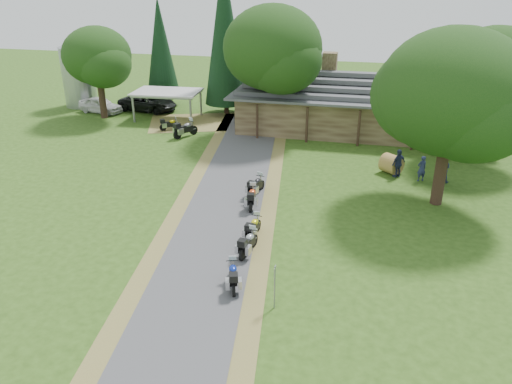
% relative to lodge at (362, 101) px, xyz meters
% --- Properties ---
extents(ground, '(120.00, 120.00, 0.00)m').
position_rel_lodge_xyz_m(ground, '(-6.00, -24.00, -2.45)').
color(ground, '#2C4A14').
rests_on(ground, ground).
extents(driveway, '(51.95, 51.95, 0.00)m').
position_rel_lodge_xyz_m(driveway, '(-6.50, -20.00, -2.45)').
color(driveway, '#464649').
rests_on(driveway, ground).
extents(lodge, '(21.40, 9.40, 4.90)m').
position_rel_lodge_xyz_m(lodge, '(0.00, 0.00, 0.00)').
color(lodge, '#4E3B28').
rests_on(lodge, ground).
extents(silo, '(3.23, 3.23, 6.24)m').
position_rel_lodge_xyz_m(silo, '(-27.68, 2.02, 0.67)').
color(silo, gray).
rests_on(silo, ground).
extents(carport, '(6.12, 4.29, 2.54)m').
position_rel_lodge_xyz_m(carport, '(-17.32, -0.49, -1.18)').
color(carport, silver).
rests_on(carport, ground).
extents(car_white_sedan, '(3.54, 5.99, 1.87)m').
position_rel_lodge_xyz_m(car_white_sedan, '(-24.42, -0.05, -1.52)').
color(car_white_sedan, silver).
rests_on(car_white_sedan, ground).
extents(car_dark_suv, '(3.42, 6.47, 2.37)m').
position_rel_lodge_xyz_m(car_dark_suv, '(-20.35, 1.74, -1.27)').
color(car_dark_suv, black).
rests_on(car_dark_suv, ground).
extents(motorcycle_row_a, '(1.07, 1.83, 1.19)m').
position_rel_lodge_xyz_m(motorcycle_row_a, '(-4.22, -24.95, -1.85)').
color(motorcycle_row_a, navy).
rests_on(motorcycle_row_a, ground).
extents(motorcycle_row_b, '(0.85, 1.87, 1.23)m').
position_rel_lodge_xyz_m(motorcycle_row_b, '(-4.26, -22.12, -1.84)').
color(motorcycle_row_b, '#989B9F').
rests_on(motorcycle_row_b, ground).
extents(motorcycle_row_c, '(0.73, 1.79, 1.20)m').
position_rel_lodge_xyz_m(motorcycle_row_c, '(-4.40, -20.51, -1.85)').
color(motorcycle_row_c, '#D2CD11').
rests_on(motorcycle_row_c, ground).
extents(motorcycle_row_d, '(0.88, 1.94, 1.28)m').
position_rel_lodge_xyz_m(motorcycle_row_d, '(-5.34, -17.03, -1.81)').
color(motorcycle_row_d, '#E3481C').
rests_on(motorcycle_row_d, ground).
extents(motorcycle_row_e, '(0.96, 1.90, 1.24)m').
position_rel_lodge_xyz_m(motorcycle_row_e, '(-5.50, -15.28, -1.83)').
color(motorcycle_row_e, black).
rests_on(motorcycle_row_e, ground).
extents(motorcycle_carport_a, '(1.66, 1.41, 1.13)m').
position_rel_lodge_xyz_m(motorcycle_carport_a, '(-15.74, -3.89, -1.88)').
color(motorcycle_carport_a, '#C3AF08').
rests_on(motorcycle_carport_a, ground).
extents(motorcycle_carport_b, '(1.69, 2.19, 1.46)m').
position_rel_lodge_xyz_m(motorcycle_carport_b, '(-13.79, -5.37, -1.72)').
color(motorcycle_carport_b, gray).
rests_on(motorcycle_carport_b, ground).
extents(person_a, '(0.69, 0.63, 1.97)m').
position_rel_lodge_xyz_m(person_a, '(4.30, -10.75, -1.46)').
color(person_a, navy).
rests_on(person_a, ground).
extents(person_b, '(0.66, 0.51, 2.10)m').
position_rel_lodge_xyz_m(person_b, '(5.62, -10.62, -1.40)').
color(person_b, navy).
rests_on(person_b, ground).
extents(person_c, '(0.76, 0.77, 2.22)m').
position_rel_lodge_xyz_m(person_c, '(2.86, -10.40, -1.34)').
color(person_c, navy).
rests_on(person_c, ground).
extents(hay_bale, '(1.72, 1.73, 1.28)m').
position_rel_lodge_xyz_m(hay_bale, '(2.45, -9.76, -1.81)').
color(hay_bale, olive).
rests_on(hay_bale, ground).
extents(sign_post, '(0.35, 0.06, 1.95)m').
position_rel_lodge_xyz_m(sign_post, '(-2.20, -26.03, -1.47)').
color(sign_post, gray).
rests_on(sign_post, ground).
extents(oak_lodge_left, '(7.73, 7.73, 11.27)m').
position_rel_lodge_xyz_m(oak_lodge_left, '(-7.10, -3.11, 3.18)').
color(oak_lodge_left, '#13340F').
rests_on(oak_lodge_left, ground).
extents(oak_lodge_right, '(6.43, 6.43, 10.48)m').
position_rel_lodge_xyz_m(oak_lodge_right, '(8.55, -5.52, 2.79)').
color(oak_lodge_right, '#13340F').
rests_on(oak_lodge_right, ground).
extents(oak_driveway, '(8.06, 8.06, 10.49)m').
position_rel_lodge_xyz_m(oak_driveway, '(4.97, -14.11, 2.79)').
color(oak_driveway, '#13340F').
rests_on(oak_driveway, ground).
extents(oak_silo, '(6.01, 6.01, 9.06)m').
position_rel_lodge_xyz_m(oak_silo, '(-23.23, -1.59, 2.08)').
color(oak_silo, '#13340F').
rests_on(oak_silo, ground).
extents(cedar_near, '(3.95, 3.95, 13.97)m').
position_rel_lodge_xyz_m(cedar_near, '(-12.65, 2.49, 4.53)').
color(cedar_near, black).
rests_on(cedar_near, ground).
extents(cedar_far, '(3.33, 3.33, 10.38)m').
position_rel_lodge_xyz_m(cedar_far, '(-19.65, 4.12, 2.74)').
color(cedar_far, black).
rests_on(cedar_far, ground).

